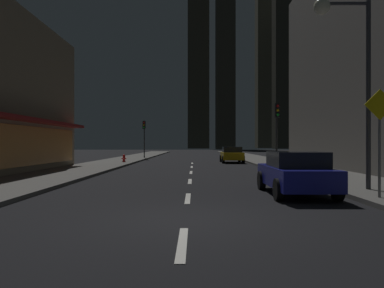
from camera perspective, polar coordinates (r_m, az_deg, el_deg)
ground_plane at (r=40.34m, az=0.10°, el=-2.48°), size 78.00×136.00×0.10m
sidewalk_right at (r=40.90m, az=9.96°, el=-2.27°), size 4.00×76.00×0.15m
sidewalk_left at (r=40.97m, az=-9.75°, el=-2.27°), size 4.00×76.00×0.15m
lane_marking_center at (r=19.37m, az=-0.22°, el=-5.03°), size 0.16×28.20×0.01m
skyscraper_distant_tall at (r=143.58m, az=1.00°, el=15.21°), size 7.95×6.73×78.70m
skyscraper_distant_mid at (r=127.40m, az=5.16°, el=16.61°), size 6.08×7.73×76.19m
skyscraper_distant_short at (r=159.40m, az=11.19°, el=12.09°), size 6.94×7.80×70.12m
skyscraper_distant_slender at (r=140.34m, az=13.87°, el=13.52°), size 6.50×7.10×68.97m
car_parked_near at (r=12.85m, az=15.74°, el=-4.30°), size 1.98×4.24×1.45m
car_parked_far at (r=33.74m, az=6.17°, el=-1.63°), size 1.98×4.24×1.45m
fire_hydrant_far_left at (r=32.36m, az=-10.49°, el=-2.21°), size 0.42×0.30×0.65m
traffic_light_near_right at (r=24.25m, az=13.02°, el=3.52°), size 0.32×0.48×4.20m
traffic_light_far_left at (r=42.00m, az=-7.42°, el=2.04°), size 0.32×0.48×4.20m
street_lamp_right at (r=14.12m, az=22.54°, el=13.77°), size 1.96×0.56×6.58m
pedestrian_crossing_sign at (r=12.02m, az=27.05°, el=1.49°), size 0.91×0.08×3.15m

